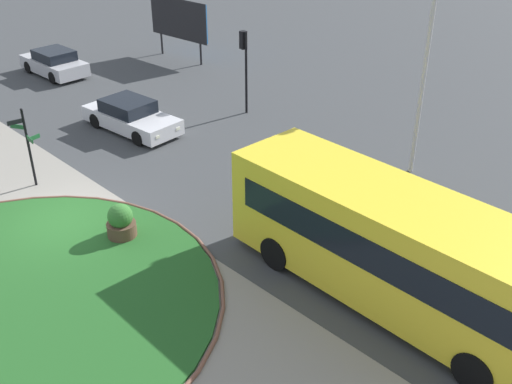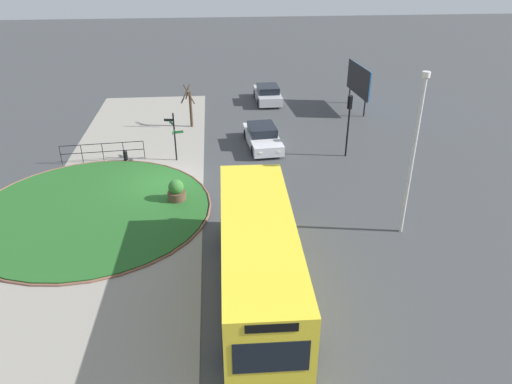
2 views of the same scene
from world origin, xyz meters
name	(u,v)px [view 1 (image 1 of 2)]	position (x,y,z in m)	size (l,w,h in m)	color
ground	(65,222)	(0.00, 0.00, 0.00)	(120.00, 120.00, 0.00)	#3D3F42
sidewalk_paving	(8,245)	(0.00, -1.94, 0.01)	(32.00, 8.12, 0.02)	gray
grass_island	(3,306)	(2.76, -3.31, 0.05)	(11.41, 11.41, 0.10)	#235B23
grass_kerb_ring	(3,306)	(2.76, -3.31, 0.06)	(11.72, 11.72, 0.11)	brown
signpost_directional	(27,143)	(-2.98, 0.49, 1.69)	(1.08, 1.06, 2.96)	black
bus_yellow	(396,248)	(9.65, 4.27, 1.67)	(9.76, 2.82, 3.11)	yellow
car_near_lane	(131,116)	(-4.76, 5.85, 0.62)	(4.74, 2.25, 1.33)	silver
car_far_lane	(54,63)	(-13.92, 7.17, 0.64)	(4.20, 2.00, 1.37)	#B7B7BC
traffic_light_near	(244,54)	(-2.87, 10.78, 2.73)	(0.49, 0.29, 3.72)	black
lamppost_tall	(425,70)	(5.86, 11.14, 3.94)	(0.32, 0.32, 7.30)	#B7B7BC
billboard_left	(179,20)	(-11.43, 13.79, 2.27)	(4.47, 0.51, 3.43)	black
planter_near_signpost	(121,223)	(2.12, 0.82, 0.54)	(0.91, 0.91, 1.18)	brown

